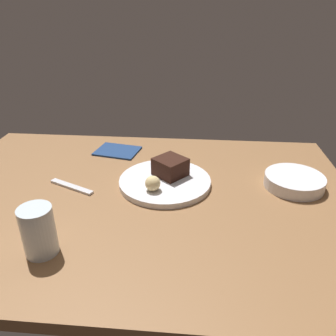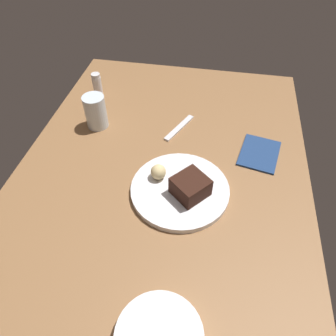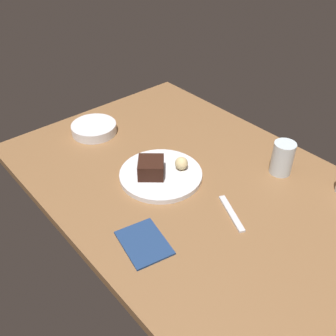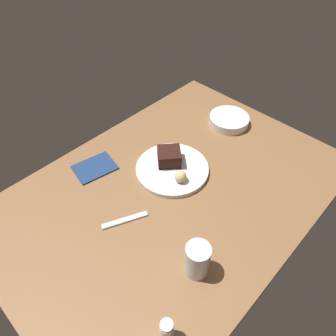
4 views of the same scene
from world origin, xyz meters
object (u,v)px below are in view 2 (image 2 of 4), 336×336
at_px(chocolate_cake_slice, 190,187).
at_px(water_glass, 96,112).
at_px(dessert_plate, 180,190).
at_px(bread_roll, 158,172).
at_px(dessert_spoon, 179,128).
at_px(folded_napkin, 259,153).
at_px(salt_shaker, 97,84).

bearing_deg(chocolate_cake_slice, water_glass, -125.86).
distance_m(dessert_plate, bread_roll, 0.08).
height_order(dessert_spoon, folded_napkin, dessert_spoon).
height_order(water_glass, dessert_spoon, water_glass).
relative_size(bread_roll, water_glass, 0.38).
relative_size(dessert_plate, dessert_spoon, 1.77).
distance_m(dessert_plate, dessert_spoon, 0.27).
height_order(dessert_plate, chocolate_cake_slice, chocolate_cake_slice).
bearing_deg(salt_shaker, water_glass, 18.54).
bearing_deg(bread_roll, salt_shaker, -141.44).
bearing_deg(dessert_plate, chocolate_cake_slice, 64.76).
bearing_deg(bread_roll, dessert_spoon, 174.93).
height_order(bread_roll, salt_shaker, salt_shaker).
xyz_separation_m(bread_roll, folded_napkin, (-0.16, 0.28, -0.03)).
xyz_separation_m(water_glass, dessert_spoon, (-0.03, 0.27, -0.05)).
bearing_deg(dessert_spoon, bread_roll, -160.14).
relative_size(salt_shaker, dessert_spoon, 0.54).
distance_m(bread_roll, dessert_spoon, 0.24).
xyz_separation_m(bread_roll, water_glass, (-0.21, -0.25, 0.02)).
bearing_deg(dessert_plate, water_glass, -126.71).
bearing_deg(dessert_spoon, water_glass, 121.56).
bearing_deg(folded_napkin, dessert_plate, -48.63).
bearing_deg(water_glass, folded_napkin, 85.21).
height_order(dessert_plate, bread_roll, bread_roll).
xyz_separation_m(chocolate_cake_slice, salt_shaker, (-0.43, -0.40, -0.00)).
relative_size(bread_roll, folded_napkin, 0.29).
height_order(chocolate_cake_slice, dessert_spoon, chocolate_cake_slice).
distance_m(salt_shaker, folded_napkin, 0.63).
distance_m(bread_roll, salt_shaker, 0.50).
distance_m(dessert_plate, chocolate_cake_slice, 0.05).
bearing_deg(chocolate_cake_slice, dessert_plate, -115.24).
relative_size(dessert_plate, salt_shaker, 3.28).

